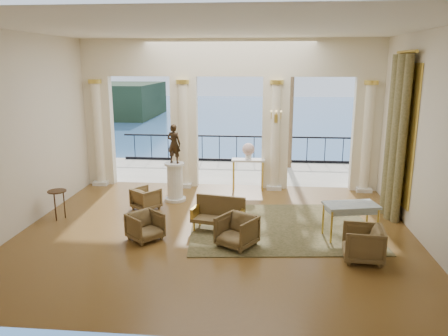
# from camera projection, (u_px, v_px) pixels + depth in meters

# --- Properties ---
(floor) EXTENTS (9.00, 9.00, 0.00)m
(floor) POSITION_uv_depth(u_px,v_px,m) (216.00, 232.00, 10.09)
(floor) COLOR #4B3012
(floor) RESTS_ON ground
(room_walls) EXTENTS (9.00, 9.00, 9.00)m
(room_walls) POSITION_uv_depth(u_px,v_px,m) (209.00, 113.00, 8.33)
(room_walls) COLOR beige
(room_walls) RESTS_ON ground
(arcade) EXTENTS (9.00, 0.56, 4.50)m
(arcade) POSITION_uv_depth(u_px,v_px,m) (229.00, 104.00, 13.18)
(arcade) COLOR white
(arcade) RESTS_ON ground
(terrace) EXTENTS (10.00, 3.60, 0.10)m
(terrace) POSITION_uv_depth(u_px,v_px,m) (234.00, 172.00, 15.71)
(terrace) COLOR #AAA38C
(terrace) RESTS_ON ground
(balustrade) EXTENTS (9.00, 0.06, 1.03)m
(balustrade) POSITION_uv_depth(u_px,v_px,m) (237.00, 151.00, 17.15)
(balustrade) COLOR black
(balustrade) RESTS_ON terrace
(palm_tree) EXTENTS (2.00, 2.00, 4.50)m
(palm_tree) POSITION_uv_depth(u_px,v_px,m) (293.00, 54.00, 15.33)
(palm_tree) COLOR #4C3823
(palm_tree) RESTS_ON terrace
(headland) EXTENTS (22.00, 18.00, 6.00)m
(headland) POSITION_uv_depth(u_px,v_px,m) (97.00, 100.00, 81.22)
(headland) COLOR black
(headland) RESTS_ON sea
(sea) EXTENTS (160.00, 160.00, 0.00)m
(sea) POSITION_uv_depth(u_px,v_px,m) (258.00, 125.00, 69.56)
(sea) COLOR #204C8D
(sea) RESTS_ON ground
(curtain) EXTENTS (0.33, 1.40, 4.09)m
(curtain) POSITION_uv_depth(u_px,v_px,m) (396.00, 138.00, 10.68)
(curtain) COLOR brown
(curtain) RESTS_ON ground
(window_frame) EXTENTS (0.04, 1.60, 3.40)m
(window_frame) POSITION_uv_depth(u_px,v_px,m) (404.00, 134.00, 10.64)
(window_frame) COLOR #E4BF4B
(window_frame) RESTS_ON room_walls
(wall_sconce) EXTENTS (0.30, 0.11, 0.33)m
(wall_sconce) POSITION_uv_depth(u_px,v_px,m) (276.00, 118.00, 12.83)
(wall_sconce) COLOR #E4BF4B
(wall_sconce) RESTS_ON arcade
(rug) EXTENTS (4.54, 3.71, 0.02)m
(rug) POSITION_uv_depth(u_px,v_px,m) (281.00, 227.00, 10.35)
(rug) COLOR #2F3719
(rug) RESTS_ON ground
(armchair_a) EXTENTS (0.89, 0.89, 0.67)m
(armchair_a) POSITION_uv_depth(u_px,v_px,m) (145.00, 225.00, 9.58)
(armchair_a) COLOR #44351B
(armchair_a) RESTS_ON ground
(armchair_b) EXTENTS (0.96, 0.95, 0.74)m
(armchair_b) POSITION_uv_depth(u_px,v_px,m) (237.00, 230.00, 9.22)
(armchair_b) COLOR #44351B
(armchair_b) RESTS_ON ground
(armchair_c) EXTENTS (0.77, 0.81, 0.77)m
(armchair_c) POSITION_uv_depth(u_px,v_px,m) (363.00, 242.00, 8.56)
(armchair_c) COLOR #44351B
(armchair_c) RESTS_ON ground
(armchair_d) EXTENTS (0.85, 0.84, 0.64)m
(armchair_d) POSITION_uv_depth(u_px,v_px,m) (146.00, 197.00, 11.58)
(armchair_d) COLOR #44351B
(armchair_d) RESTS_ON ground
(settee) EXTENTS (1.27, 0.75, 0.79)m
(settee) POSITION_uv_depth(u_px,v_px,m) (219.00, 214.00, 10.12)
(settee) COLOR #44351B
(settee) RESTS_ON ground
(game_table) EXTENTS (1.25, 0.86, 0.79)m
(game_table) POSITION_uv_depth(u_px,v_px,m) (351.00, 208.00, 9.59)
(game_table) COLOR #8EA4B2
(game_table) RESTS_ON ground
(pedestal) EXTENTS (0.60, 0.60, 1.09)m
(pedestal) POSITION_uv_depth(u_px,v_px,m) (175.00, 183.00, 12.25)
(pedestal) COLOR silver
(pedestal) RESTS_ON ground
(statue) EXTENTS (0.45, 0.35, 1.08)m
(statue) POSITION_uv_depth(u_px,v_px,m) (174.00, 144.00, 11.99)
(statue) COLOR #302215
(statue) RESTS_ON pedestal
(console_table) EXTENTS (1.01, 0.43, 0.95)m
(console_table) POSITION_uv_depth(u_px,v_px,m) (248.00, 164.00, 13.28)
(console_table) COLOR silver
(console_table) RESTS_ON ground
(urn) EXTENTS (0.37, 0.37, 0.49)m
(urn) POSITION_uv_depth(u_px,v_px,m) (248.00, 150.00, 13.17)
(urn) COLOR white
(urn) RESTS_ON console_table
(side_table) EXTENTS (0.45, 0.45, 0.74)m
(side_table) POSITION_uv_depth(u_px,v_px,m) (57.00, 195.00, 10.77)
(side_table) COLOR black
(side_table) RESTS_ON ground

